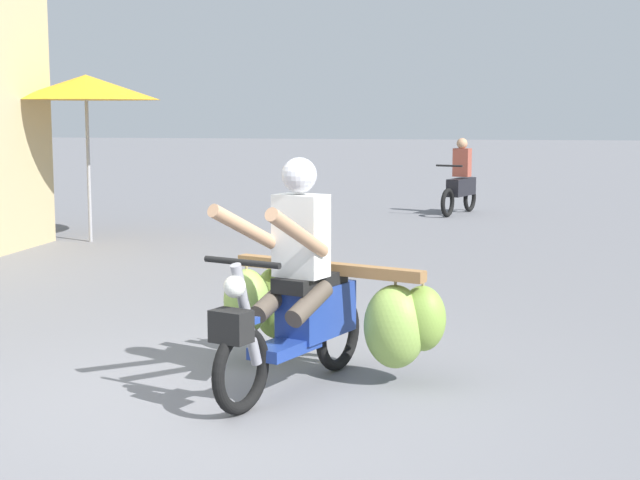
{
  "coord_description": "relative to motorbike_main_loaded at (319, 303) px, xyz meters",
  "views": [
    {
      "loc": [
        1.83,
        -5.73,
        1.88
      ],
      "look_at": [
        0.51,
        1.46,
        0.9
      ],
      "focal_mm": 53.79,
      "sensor_mm": 36.0,
      "label": 1
    }
  ],
  "objects": [
    {
      "name": "ground_plane",
      "position": [
        -0.64,
        -0.75,
        -0.55
      ],
      "size": [
        120.0,
        120.0,
        0.0
      ],
      "primitive_type": "plane",
      "color": "slate"
    },
    {
      "name": "motorbike_main_loaded",
      "position": [
        0.0,
        0.0,
        0.0
      ],
      "size": [
        1.78,
        1.93,
        1.58
      ],
      "color": "black",
      "rests_on": "ground"
    },
    {
      "name": "motorbike_distant_ahead_left",
      "position": [
        0.57,
        11.34,
        0.02
      ],
      "size": [
        0.71,
        1.55,
        1.4
      ],
      "color": "black",
      "rests_on": "ground"
    },
    {
      "name": "market_umbrella_near_shop",
      "position": [
        -4.59,
        6.53,
        1.67
      ],
      "size": [
        2.11,
        2.11,
        2.4
      ],
      "color": "#99999E",
      "rests_on": "ground"
    }
  ]
}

